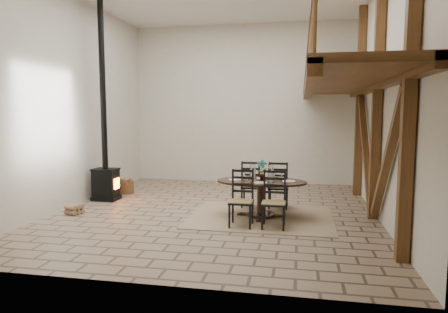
% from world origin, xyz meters
% --- Properties ---
extents(ground, '(8.00, 8.00, 0.00)m').
position_xyz_m(ground, '(0.00, 0.00, 0.00)').
color(ground, '#907860').
rests_on(ground, ground).
extents(room_shell, '(7.02, 8.02, 5.01)m').
position_xyz_m(room_shell, '(1.19, 0.00, 3.01)').
color(room_shell, silver).
rests_on(room_shell, ground).
extents(rug, '(3.00, 2.50, 0.02)m').
position_xyz_m(rug, '(1.05, -0.31, 0.01)').
color(rug, tan).
rests_on(rug, ground).
extents(dining_table, '(1.91, 2.12, 1.23)m').
position_xyz_m(dining_table, '(1.05, -0.31, 0.45)').
color(dining_table, black).
rests_on(dining_table, ground).
extents(wood_stove, '(0.63, 0.49, 5.00)m').
position_xyz_m(wood_stove, '(-3.03, 0.62, 1.13)').
color(wood_stove, black).
rests_on(wood_stove, ground).
extents(log_basket, '(0.51, 0.51, 0.42)m').
position_xyz_m(log_basket, '(-2.94, 1.54, 0.18)').
color(log_basket, brown).
rests_on(log_basket, ground).
extents(log_stack, '(0.39, 0.39, 0.21)m').
position_xyz_m(log_stack, '(-3.03, -0.85, 0.10)').
color(log_stack, '#A67F5D').
rests_on(log_stack, ground).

